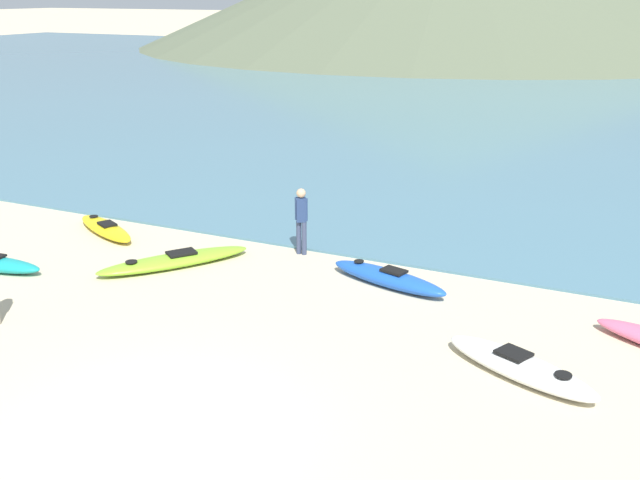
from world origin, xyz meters
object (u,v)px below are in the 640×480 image
object	(u,v)px
kayak_on_sand_2	(520,366)
kayak_on_sand_5	(388,278)
person_near_waterline	(301,217)
kayak_on_sand_4	(174,260)
kayak_on_sand_1	(106,228)

from	to	relation	value
kayak_on_sand_2	kayak_on_sand_5	world-z (taller)	kayak_on_sand_5
kayak_on_sand_2	person_near_waterline	xyz separation A→B (m)	(-5.88, 3.71, 0.75)
kayak_on_sand_4	kayak_on_sand_5	xyz separation A→B (m)	(4.78, 1.01, 0.04)
kayak_on_sand_4	person_near_waterline	distance (m)	3.08
kayak_on_sand_2	kayak_on_sand_4	bearing A→B (deg)	168.04
kayak_on_sand_2	kayak_on_sand_5	xyz separation A→B (m)	(-3.32, 2.72, 0.01)
kayak_on_sand_1	kayak_on_sand_4	world-z (taller)	kayak_on_sand_4
kayak_on_sand_4	kayak_on_sand_2	bearing A→B (deg)	-11.96
kayak_on_sand_4	kayak_on_sand_5	bearing A→B (deg)	11.87
kayak_on_sand_1	kayak_on_sand_4	xyz separation A→B (m)	(3.05, -1.21, 0.00)
kayak_on_sand_5	person_near_waterline	bearing A→B (deg)	159.01
kayak_on_sand_1	kayak_on_sand_2	size ratio (longest dim) A/B	0.95
kayak_on_sand_4	kayak_on_sand_5	world-z (taller)	kayak_on_sand_5
kayak_on_sand_2	kayak_on_sand_4	distance (m)	8.28
kayak_on_sand_1	kayak_on_sand_5	distance (m)	7.84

